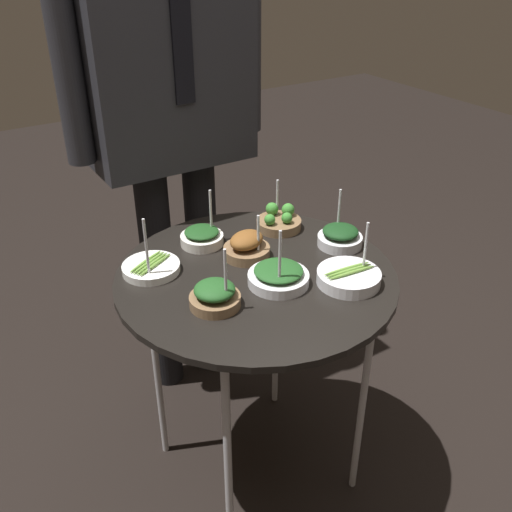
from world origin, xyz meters
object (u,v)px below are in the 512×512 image
at_px(bowl_roast_near_rim, 247,247).
at_px(serving_cart, 256,289).
at_px(bowl_spinach_mid_left, 339,236).
at_px(bowl_spinach_front_center, 215,296).
at_px(bowl_broccoli_center, 279,221).
at_px(bowl_asparagus_far_rim, 349,277).
at_px(waiter_figure, 167,82).
at_px(bowl_spinach_mid_right, 278,276).
at_px(bowl_spinach_front_right, 202,237).
at_px(bowl_asparagus_back_left, 151,267).

bearing_deg(bowl_roast_near_rim, serving_cart, -105.89).
xyz_separation_m(bowl_spinach_mid_left, bowl_spinach_front_center, (-0.43, -0.07, 0.00)).
bearing_deg(bowl_broccoli_center, serving_cart, -137.11).
bearing_deg(bowl_roast_near_rim, bowl_spinach_mid_left, -18.02).
bearing_deg(bowl_asparagus_far_rim, waiter_figure, 101.71).
bearing_deg(bowl_asparagus_far_rim, bowl_spinach_mid_right, 148.80).
height_order(bowl_spinach_front_right, bowl_asparagus_far_rim, bowl_asparagus_far_rim).
height_order(serving_cart, bowl_spinach_mid_left, bowl_spinach_mid_left).
relative_size(bowl_spinach_mid_right, bowl_spinach_mid_left, 1.11).
xyz_separation_m(bowl_spinach_mid_right, bowl_roast_near_rim, (0.00, 0.16, 0.01)).
bearing_deg(serving_cart, bowl_asparagus_back_left, 146.20).
xyz_separation_m(bowl_spinach_mid_left, bowl_asparagus_back_left, (-0.49, 0.14, -0.01)).
bearing_deg(bowl_spinach_front_center, bowl_asparagus_far_rim, -15.54).
height_order(bowl_spinach_mid_right, bowl_broccoli_center, bowl_spinach_mid_right).
xyz_separation_m(serving_cart, bowl_asparagus_back_left, (-0.22, 0.15, 0.06)).
xyz_separation_m(bowl_asparagus_far_rim, waiter_figure, (-0.14, 0.69, 0.35)).
bearing_deg(bowl_broccoli_center, bowl_asparagus_back_left, -176.17).
bearing_deg(bowl_spinach_front_center, bowl_spinach_mid_right, -0.15).
distance_m(bowl_roast_near_rim, bowl_spinach_front_center, 0.24).
distance_m(bowl_asparagus_far_rim, waiter_figure, 0.79).
relative_size(serving_cart, bowl_asparagus_back_left, 4.27).
bearing_deg(serving_cart, waiter_figure, 87.18).
xyz_separation_m(bowl_spinach_front_right, bowl_asparagus_far_rim, (0.21, -0.37, -0.01)).
xyz_separation_m(serving_cart, bowl_roast_near_rim, (0.02, 0.08, 0.08)).
height_order(bowl_asparagus_far_rim, bowl_broccoli_center, bowl_asparagus_far_rim).
bearing_deg(bowl_asparagus_back_left, bowl_spinach_mid_left, -16.31).
bearing_deg(waiter_figure, serving_cart, -92.82).
bearing_deg(waiter_figure, bowl_broccoli_center, -65.12).
height_order(serving_cart, waiter_figure, waiter_figure).
relative_size(bowl_spinach_mid_left, bowl_asparagus_back_left, 0.89).
height_order(bowl_spinach_mid_left, bowl_asparagus_far_rim, bowl_asparagus_far_rim).
xyz_separation_m(bowl_roast_near_rim, bowl_asparagus_far_rim, (0.14, -0.24, -0.01)).
height_order(bowl_spinach_front_right, bowl_roast_near_rim, bowl_spinach_front_right).
xyz_separation_m(bowl_spinach_mid_left, bowl_broccoli_center, (-0.08, 0.17, -0.00)).
distance_m(serving_cart, bowl_asparagus_far_rim, 0.24).
distance_m(bowl_asparagus_far_rim, bowl_broccoli_center, 0.34).
xyz_separation_m(serving_cart, waiter_figure, (0.03, 0.53, 0.42)).
xyz_separation_m(bowl_spinach_front_right, bowl_spinach_front_center, (-0.11, -0.28, 0.01)).
relative_size(bowl_spinach_front_right, bowl_broccoli_center, 1.13).
height_order(bowl_spinach_mid_left, bowl_broccoli_center, bowl_spinach_mid_left).
bearing_deg(bowl_spinach_mid_left, bowl_roast_near_rim, 161.98).
height_order(bowl_spinach_front_center, waiter_figure, waiter_figure).
bearing_deg(bowl_asparagus_far_rim, bowl_broccoli_center, 86.48).
height_order(bowl_spinach_front_right, waiter_figure, waiter_figure).
height_order(bowl_roast_near_rim, bowl_spinach_front_center, bowl_spinach_front_center).
bearing_deg(bowl_spinach_mid_left, serving_cart, -179.18).
distance_m(serving_cart, bowl_spinach_mid_right, 0.10).
relative_size(serving_cart, bowl_spinach_front_center, 4.50).
bearing_deg(serving_cart, bowl_spinach_mid_right, -73.63).
relative_size(bowl_spinach_front_right, waiter_figure, 0.09).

